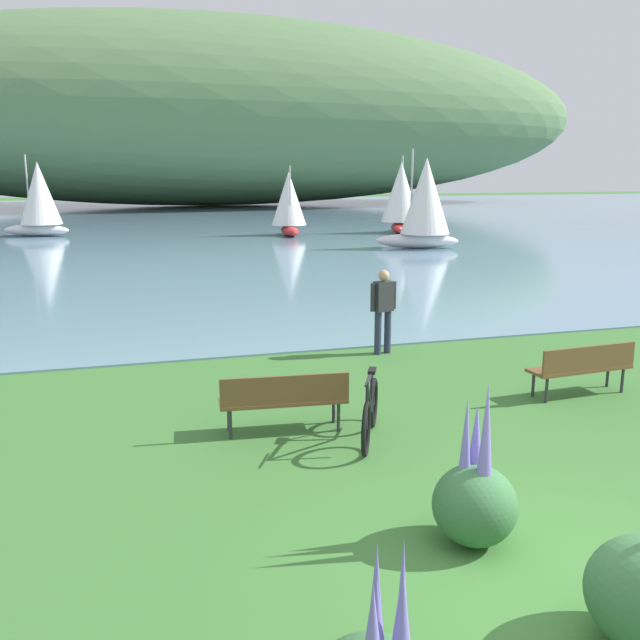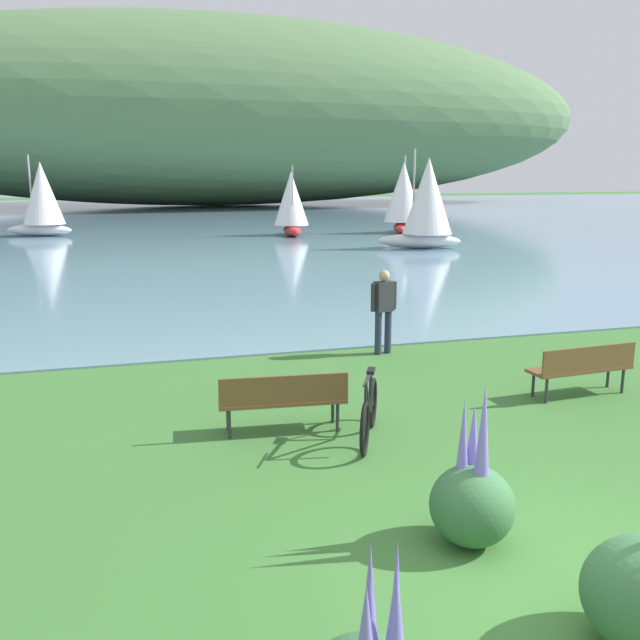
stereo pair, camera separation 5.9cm
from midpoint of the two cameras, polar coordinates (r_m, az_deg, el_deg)
name	(u,v)px [view 1 (the left image)]	position (r m, az deg, el deg)	size (l,w,h in m)	color
ground_plane	(568,585)	(6.96, 19.60, -19.98)	(200.00, 200.00, 0.00)	#3D7533
bay_water	(169,220)	(53.38, -12.42, 8.10)	(180.00, 80.00, 0.04)	#6B8EA8
distant_hillside	(209,113)	(75.28, -9.18, 16.59)	(84.02, 28.00, 18.94)	#567A4C
park_bench_near_camera	(583,365)	(12.04, 20.83, -3.54)	(1.83, 0.60, 0.88)	brown
park_bench_further_along	(284,397)	(9.72, -3.17, -6.42)	(1.84, 0.65, 0.88)	brown
bicycle_leaning_near_bench	(370,413)	(9.50, 4.00, -7.66)	(0.83, 1.62, 1.01)	black
person_at_shoreline	(383,306)	(13.82, 5.14, 1.14)	(0.59, 0.31, 1.71)	#282D47
echium_bush_closest_to_camera	(475,500)	(7.16, 12.48, -14.36)	(0.84, 0.84, 1.70)	#386B3D
sailboat_nearest_to_shore	(289,203)	(39.38, -2.64, 9.68)	(2.15, 3.39, 3.89)	#B22323
sailboat_mid_bay	(401,197)	(41.15, 6.68, 10.11)	(3.06, 3.87, 4.48)	#B22323
sailboat_toward_hillside	(425,202)	(33.06, 8.62, 9.65)	(4.05, 2.98, 4.59)	white
sailboat_far_off	(39,198)	(41.87, -22.31, 9.32)	(3.92, 2.95, 4.47)	white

